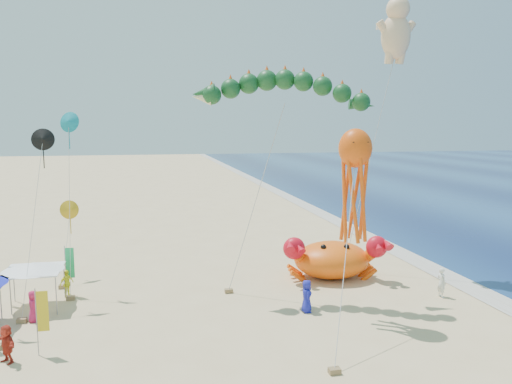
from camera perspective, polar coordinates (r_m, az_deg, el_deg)
The scene contains 10 objects.
ground at distance 30.47m, azimuth 4.60°, elevation -12.59°, with size 320.00×320.00×0.00m, color #D1B784.
foam_strip at distance 35.72m, azimuth 23.65°, elevation -10.15°, with size 320.00×320.00×0.00m, color silver.
crab_inflatable at distance 35.24m, azimuth 8.73°, elevation -7.51°, with size 7.13×5.06×3.13m.
dragon_kite at distance 30.23m, azimuth 3.03°, elevation 11.02°, with size 10.74×4.39×13.49m.
cherub_kite at distance 37.94m, azimuth 15.73°, elevation 17.55°, with size 4.87×1.88×19.48m.
octopus_kite at distance 26.94m, azimuth 11.20°, elevation 1.71°, with size 4.35×6.69×10.36m.
canopy_white at distance 31.69m, azimuth -24.13°, elevation -7.82°, with size 3.41×3.41×2.71m.
feather_flags at distance 29.18m, azimuth -25.55°, elevation -10.08°, with size 5.22×8.32×3.20m.
beachgoers at distance 29.67m, azimuth -18.79°, elevation -11.74°, with size 29.27×12.04×1.89m.
small_kites at distance 32.40m, azimuth -24.06°, elevation 0.60°, with size 6.15×12.01×11.41m.
Camera 1 is at (-8.48, -27.32, 10.49)m, focal length 35.00 mm.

